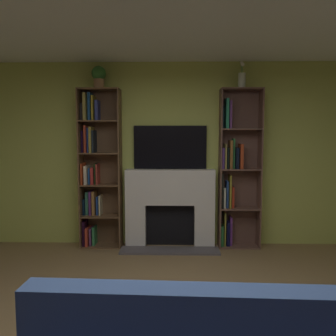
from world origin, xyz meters
The scene contains 7 objects.
wall_back_accent centered at (0.00, 2.76, 1.34)m, with size 5.77×0.06×2.68m, color #BCC95B.
fireplace centered at (0.00, 2.61, 0.60)m, with size 1.39×0.53×1.13m.
tv centered at (0.00, 2.70, 1.45)m, with size 1.06×0.06×0.63m, color black.
bookshelf_left centered at (-1.07, 2.62, 1.15)m, with size 0.59×0.30×2.28m.
bookshelf_right centered at (0.94, 2.63, 1.11)m, with size 0.59×0.27×2.28m.
potted_plant centered at (-1.00, 2.58, 2.46)m, with size 0.20×0.20×0.31m.
vase_with_flowers centered at (1.00, 2.58, 2.42)m, with size 0.10×0.10×0.37m.
Camera 1 is at (0.07, -2.32, 1.62)m, focal length 36.59 mm.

